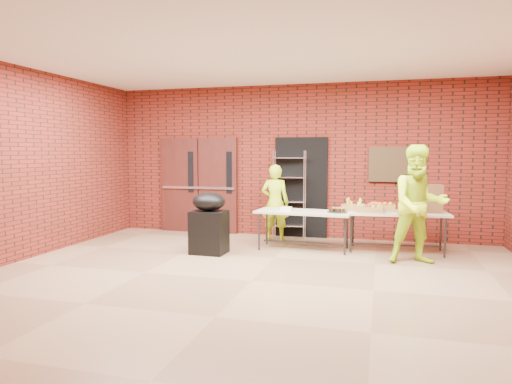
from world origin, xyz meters
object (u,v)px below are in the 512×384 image
at_px(wire_rack, 289,194).
at_px(covered_grill, 209,223).
at_px(coffee_dispenser, 431,198).
at_px(volunteer_man, 419,204).
at_px(table_right, 397,215).
at_px(volunteer_woman, 275,203).
at_px(table_left, 304,214).

xyz_separation_m(wire_rack, covered_grill, (-1.08, -1.84, -0.37)).
bearing_deg(coffee_dispenser, volunteer_man, -106.57).
xyz_separation_m(wire_rack, table_right, (2.13, -0.84, -0.25)).
height_order(wire_rack, table_right, wire_rack).
bearing_deg(wire_rack, coffee_dispenser, -22.62).
height_order(coffee_dispenser, volunteer_man, volunteer_man).
relative_size(coffee_dispenser, volunteer_woman, 0.32).
distance_m(coffee_dispenser, volunteer_woman, 2.95).
distance_m(wire_rack, volunteer_man, 2.93).
relative_size(table_right, coffee_dispenser, 3.65).
bearing_deg(volunteer_man, wire_rack, 133.23).
xyz_separation_m(table_left, coffee_dispenser, (2.22, 0.33, 0.32)).
distance_m(table_left, coffee_dispenser, 2.26).
bearing_deg(coffee_dispenser, table_right, -170.77).
relative_size(wire_rack, table_left, 1.02).
relative_size(table_right, volunteer_woman, 1.17).
bearing_deg(volunteer_man, table_right, 98.17).
xyz_separation_m(table_left, covered_grill, (-1.56, -0.77, -0.11)).
bearing_deg(volunteer_woman, covered_grill, 58.79).
distance_m(table_right, volunteer_man, 0.90).
bearing_deg(table_right, volunteer_man, -73.74).
xyz_separation_m(wire_rack, coffee_dispenser, (2.70, -0.74, 0.06)).
relative_size(table_left, covered_grill, 1.65).
xyz_separation_m(table_left, table_right, (1.64, 0.24, 0.01)).
relative_size(volunteer_woman, volunteer_man, 0.81).
height_order(wire_rack, volunteer_man, volunteer_man).
bearing_deg(covered_grill, table_right, 19.19).
bearing_deg(volunteer_woman, volunteer_man, 153.91).
xyz_separation_m(table_right, volunteer_man, (0.31, -0.80, 0.29)).
bearing_deg(volunteer_woman, table_left, 134.36).
bearing_deg(table_left, covered_grill, -149.24).
height_order(covered_grill, volunteer_woman, volunteer_woman).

